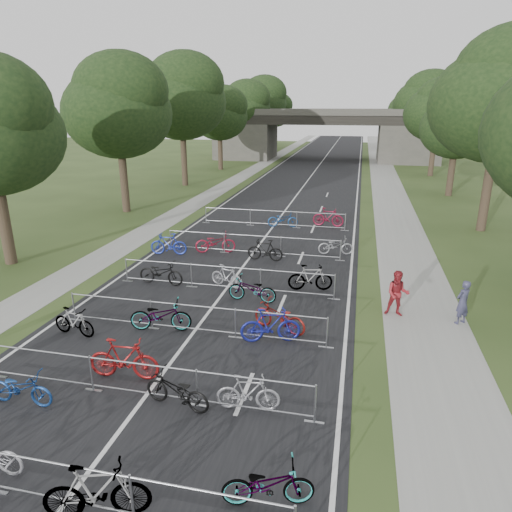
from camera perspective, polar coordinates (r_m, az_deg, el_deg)
The scene contains 45 objects.
road at distance 53.20m, azimuth 7.04°, elevation 10.07°, with size 11.00×140.00×0.01m, color black.
sidewalk_right at distance 53.00m, azimuth 15.79°, elevation 9.50°, with size 3.00×140.00×0.01m, color gray.
sidewalk_left at distance 54.45m, azimuth -0.96°, elevation 10.39°, with size 2.00×140.00×0.01m, color gray.
lane_markings at distance 53.20m, azimuth 7.04°, elevation 10.06°, with size 0.12×140.00×0.00m, color silver.
overpass_bridge at distance 67.72m, azimuth 8.54°, elevation 14.76°, with size 31.00×8.00×7.05m.
tree_left_1 at distance 34.60m, azimuth -16.83°, elevation 17.21°, with size 7.56×7.56×11.53m.
tree_right_1 at distance 31.31m, azimuth 28.57°, elevation 16.89°, with size 8.18×8.18×12.47m.
tree_left_2 at distance 45.49m, azimuth -9.25°, elevation 18.85°, with size 8.40×8.40×12.81m.
tree_right_2 at distance 43.07m, azimuth 24.05°, elevation 14.70°, with size 6.16×6.16×9.39m.
tree_left_3 at distance 56.83m, azimuth -4.51°, elevation 17.23°, with size 6.72×6.72×10.25m.
tree_right_3 at distance 54.88m, azimuth 21.89°, elevation 16.45°, with size 7.17×7.17×10.93m.
tree_left_4 at distance 68.38m, azimuth -1.43°, elevation 18.15°, with size 7.56×7.56×11.53m.
tree_right_4 at distance 66.78m, azimuth 20.48°, elevation 17.57°, with size 8.18×8.18×12.47m.
tree_left_5 at distance 80.07m, azimuth 0.78°, elevation 18.76°, with size 8.40×8.40×12.81m.
tree_right_5 at distance 78.73m, azimuth 19.25°, elevation 16.22°, with size 6.16×6.16×9.39m.
tree_left_6 at distance 91.85m, azimuth 2.41°, elevation 17.68°, with size 6.72×6.72×10.25m.
tree_right_6 at distance 90.66m, azimuth 18.55°, elevation 17.07°, with size 7.17×7.17×10.93m.
barrier_row_1 at distance 10.62m, azimuth -23.34°, elevation -24.73°, with size 9.70×0.08×1.10m.
barrier_row_2 at distance 13.00m, azimuth -13.95°, elevation -14.88°, with size 9.70×0.08×1.10m.
barrier_row_3 at distance 16.01m, azimuth -7.93°, elevation -7.79°, with size 9.70×0.08×1.10m.
barrier_row_4 at distance 19.48m, azimuth -3.85°, elevation -2.77°, with size 9.70×0.08×1.10m.
barrier_row_5 at distance 24.05m, azimuth -0.48°, elevation 1.42°, with size 9.70×0.08×1.10m.
barrier_row_6 at distance 29.72m, azimuth 2.17°, elevation 4.71°, with size 9.70×0.08×1.10m.
bike_6 at distance 10.15m, azimuth -19.29°, elevation -26.06°, with size 0.58×2.04×1.23m, color #93959A.
bike_7 at distance 10.00m, azimuth 1.51°, elevation -26.64°, with size 0.64×1.84×0.97m, color #93959A.
bike_8 at distance 13.92m, azimuth -27.34°, elevation -14.47°, with size 0.64×1.83×0.96m, color navy.
bike_9 at distance 13.92m, azimuth -16.19°, elevation -12.29°, with size 0.59×2.09×1.26m, color maroon.
bike_10 at distance 12.50m, azimuth -9.89°, elevation -16.31°, with size 0.66×1.90×1.00m, color black.
bike_11 at distance 12.25m, azimuth -1.00°, elevation -16.77°, with size 0.47×1.68×1.01m, color #95959C.
bike_12 at distance 16.93m, azimuth -21.80°, elevation -7.67°, with size 0.47×1.67×1.00m, color #93959A.
bike_13 at distance 16.38m, azimuth -11.82°, elevation -7.31°, with size 0.75×2.16×1.13m, color #93959A.
bike_14 at distance 15.28m, azimuth 1.83°, elevation -8.68°, with size 0.57×2.02×1.21m, color navy.
bike_15 at distance 16.02m, azimuth 2.93°, elevation -7.63°, with size 0.71×2.05×1.08m, color maroon.
bike_16 at distance 20.48m, azimuth -11.80°, elevation -2.07°, with size 0.72×2.06×1.08m, color black.
bike_17 at distance 19.78m, azimuth -3.67°, elevation -2.58°, with size 0.47×1.65×0.99m, color #98999F.
bike_18 at distance 18.31m, azimuth -0.49°, elevation -4.22°, with size 0.69×1.99×1.05m, color #93959A.
bike_19 at distance 19.53m, azimuth 6.81°, elevation -2.72°, with size 0.54×1.90×1.14m, color #93959A.
bike_20 at distance 24.47m, azimuth -10.87°, elevation 1.47°, with size 0.55×1.94×1.17m, color #1D2FA1.
bike_21 at distance 24.47m, azimuth -5.11°, elevation 1.69°, with size 0.75×2.14×1.12m, color maroon.
bike_22 at distance 23.13m, azimuth 1.15°, elevation 0.74°, with size 0.52×1.84×1.10m, color black.
bike_23 at distance 24.46m, azimuth 9.92°, elevation 1.27°, with size 0.64×1.83×0.96m, color gray.
bike_26 at distance 29.68m, azimuth 3.37°, elevation 4.60°, with size 0.68×1.95×1.02m, color navy.
bike_27 at distance 30.14m, azimuth 9.01°, elevation 4.81°, with size 0.57×2.02×1.21m, color maroon.
pedestrian_a at distance 18.01m, azimuth 24.41°, elevation -5.31°, with size 0.60×0.40×1.65m, color #34334D.
pedestrian_b at distance 17.80m, azimuth 17.28°, elevation -4.54°, with size 0.85×0.66×1.76m, color maroon.
Camera 1 is at (5.28, -2.39, 7.55)m, focal length 32.00 mm.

